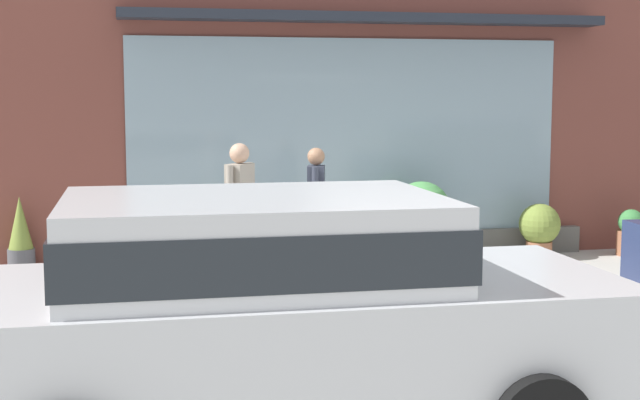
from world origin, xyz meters
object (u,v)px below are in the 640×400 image
potted_plant_window_right (421,218)px  potted_plant_window_left (356,228)px  potted_plant_low_front (539,228)px  potted_plant_trailing_edge (631,233)px  parked_car_silver (275,301)px  pedestrian_with_handbag (239,205)px  potted_plant_by_entrance (21,237)px  pedestrian_passerby (316,203)px  fire_hydrant (289,260)px  potted_plant_window_center (223,244)px

potted_plant_window_right → potted_plant_window_left: bearing=150.5°
potted_plant_window_right → potted_plant_low_front: 1.73m
potted_plant_trailing_edge → parked_car_silver: bearing=-136.5°
pedestrian_with_handbag → potted_plant_by_entrance: pedestrian_with_handbag is taller
potted_plant_window_right → parked_car_silver: bearing=-117.0°
potted_plant_by_entrance → potted_plant_low_front: bearing=-2.4°
pedestrian_passerby → potted_plant_window_right: (1.49, 0.49, -0.29)m
potted_plant_trailing_edge → potted_plant_window_right: 3.06m
fire_hydrant → potted_plant_window_right: potted_plant_window_right is taller
pedestrian_with_handbag → potted_plant_by_entrance: 2.99m
parked_car_silver → potted_plant_trailing_edge: 8.04m
potted_plant_trailing_edge → potted_plant_low_front: (-1.33, 0.05, 0.10)m
pedestrian_with_handbag → pedestrian_passerby: pedestrian_with_handbag is taller
potted_plant_window_left → potted_plant_by_entrance: size_ratio=0.83×
pedestrian_with_handbag → potted_plant_window_left: 2.38m
parked_car_silver → potted_plant_window_right: bearing=62.9°
potted_plant_low_front → pedestrian_passerby: bearing=-169.0°
potted_plant_low_front → pedestrian_with_handbag: bearing=-163.6°
pedestrian_with_handbag → potted_plant_low_front: bearing=143.3°
pedestrian_with_handbag → potted_plant_by_entrance: (-2.52, 1.52, -0.52)m
potted_plant_window_right → potted_plant_low_front: size_ratio=1.47×
pedestrian_with_handbag → potted_plant_window_left: bearing=168.5°
potted_plant_trailing_edge → potted_plant_window_center: potted_plant_trailing_edge is taller
fire_hydrant → potted_plant_window_left: 2.43m
potted_plant_by_entrance → pedestrian_with_handbag: bearing=-31.1°
potted_plant_window_right → potted_plant_low_front: potted_plant_window_right is taller
fire_hydrant → potted_plant_window_center: bearing=105.0°
parked_car_silver → potted_plant_low_front: 7.17m
parked_car_silver → potted_plant_window_center: size_ratio=7.58×
potted_plant_by_entrance → potted_plant_window_left: bearing=0.3°
potted_plant_trailing_edge → potted_plant_window_left: (-3.81, 0.35, 0.14)m
potted_plant_by_entrance → potted_plant_window_right: bearing=-4.7°
potted_plant_trailing_edge → potted_plant_window_left: bearing=174.8°
fire_hydrant → potted_plant_window_right: (2.03, 1.64, 0.18)m
potted_plant_window_left → potted_plant_window_center: 1.79m
pedestrian_passerby → potted_plant_low_front: bearing=-64.2°
parked_car_silver → potted_plant_trailing_edge: (5.82, 5.52, -0.58)m
fire_hydrant → potted_plant_by_entrance: 3.63m
fire_hydrant → potted_plant_window_center: (-0.52, 1.94, -0.13)m
potted_plant_trailing_edge → potted_plant_by_entrance: potted_plant_by_entrance is taller
potted_plant_by_entrance → potted_plant_low_front: 6.74m
potted_plant_window_center → potted_plant_window_right: 2.58m
potted_plant_trailing_edge → potted_plant_by_entrance: 8.07m
pedestrian_passerby → potted_plant_window_center: size_ratio=2.77×
pedestrian_with_handbag → potted_plant_window_right: (2.50, 1.11, -0.36)m
fire_hydrant → parked_car_silver: bearing=-101.1°
potted_plant_by_entrance → potted_plant_window_center: potted_plant_by_entrance is taller
pedestrian_passerby → parked_car_silver: size_ratio=0.37×
pedestrian_passerby → parked_car_silver: 5.11m
fire_hydrant → potted_plant_low_front: size_ratio=1.18×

